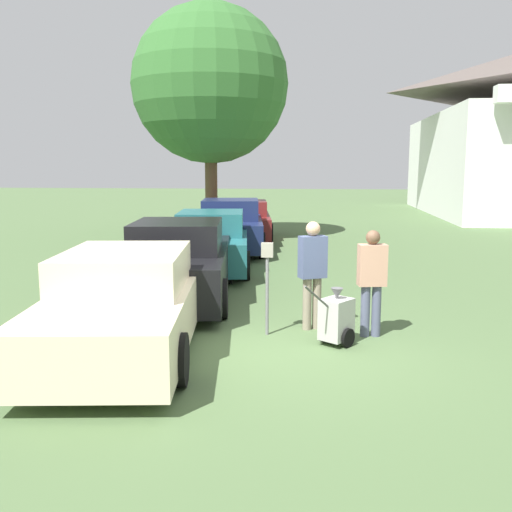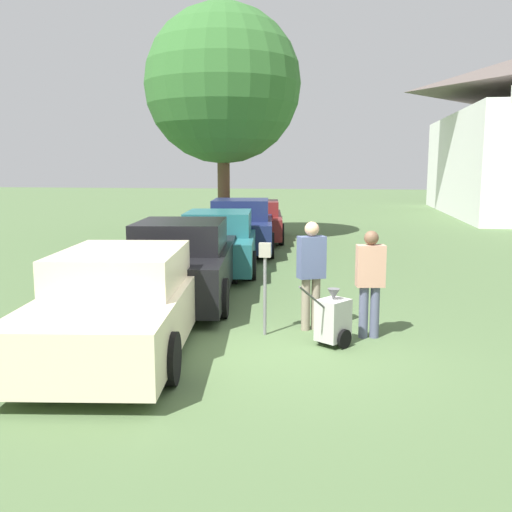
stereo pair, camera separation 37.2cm
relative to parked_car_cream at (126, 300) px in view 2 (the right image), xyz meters
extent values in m
plane|color=#4C663D|center=(2.24, 0.10, -0.66)|extent=(120.00, 120.00, 0.00)
cube|color=beige|center=(-0.01, 0.04, -0.12)|extent=(2.47, 5.27, 0.73)
cube|color=beige|center=(0.02, -0.16, 0.51)|extent=(1.87, 2.32, 0.52)
cylinder|color=black|center=(-1.10, 1.49, -0.34)|extent=(0.26, 0.66, 0.64)
cylinder|color=black|center=(0.69, 1.72, -0.34)|extent=(0.26, 0.66, 0.64)
cylinder|color=black|center=(-0.70, -1.63, -0.34)|extent=(0.26, 0.66, 0.64)
cylinder|color=black|center=(1.09, -1.41, -0.34)|extent=(0.26, 0.66, 0.64)
cube|color=black|center=(-0.01, 3.01, -0.07)|extent=(2.42, 4.92, 0.81)
cube|color=black|center=(0.02, 2.83, 0.61)|extent=(1.85, 2.17, 0.56)
cylinder|color=black|center=(-1.08, 4.35, -0.31)|extent=(0.27, 0.71, 0.69)
cylinder|color=black|center=(0.70, 4.58, -0.31)|extent=(0.27, 0.71, 0.69)
cylinder|color=black|center=(-0.71, 1.45, -0.31)|extent=(0.27, 0.71, 0.69)
cylinder|color=black|center=(1.07, 1.68, -0.31)|extent=(0.27, 0.71, 0.69)
cube|color=#23666B|center=(-0.01, 6.39, -0.11)|extent=(2.37, 4.92, 0.74)
cube|color=#23666B|center=(0.02, 6.21, 0.54)|extent=(1.81, 2.17, 0.55)
cylinder|color=black|center=(-1.06, 7.74, -0.32)|extent=(0.26, 0.69, 0.68)
cylinder|color=black|center=(0.67, 7.96, -0.32)|extent=(0.26, 0.69, 0.68)
cylinder|color=black|center=(-0.68, 4.83, -0.32)|extent=(0.26, 0.69, 0.68)
cylinder|color=black|center=(1.05, 5.05, -0.32)|extent=(0.26, 0.69, 0.68)
cube|color=#19234C|center=(-0.01, 9.52, -0.05)|extent=(2.45, 4.84, 0.80)
cube|color=#19234C|center=(0.02, 9.34, 0.64)|extent=(1.89, 2.14, 0.59)
cylinder|color=black|center=(-1.10, 10.83, -0.29)|extent=(0.27, 0.76, 0.74)
cylinder|color=black|center=(0.72, 11.06, -0.29)|extent=(0.27, 0.76, 0.74)
cylinder|color=black|center=(-0.73, 7.98, -0.29)|extent=(0.27, 0.76, 0.74)
cylinder|color=black|center=(1.09, 8.21, -0.29)|extent=(0.27, 0.76, 0.74)
cube|color=maroon|center=(-0.01, 12.36, -0.11)|extent=(2.42, 4.89, 0.71)
cube|color=maroon|center=(0.02, 12.18, 0.49)|extent=(1.86, 2.16, 0.49)
cylinder|color=black|center=(-1.08, 13.69, -0.30)|extent=(0.27, 0.74, 0.72)
cylinder|color=black|center=(0.70, 13.92, -0.30)|extent=(0.27, 0.74, 0.72)
cylinder|color=black|center=(-0.71, 10.81, -0.30)|extent=(0.27, 0.74, 0.72)
cylinder|color=black|center=(1.07, 11.04, -0.30)|extent=(0.27, 0.74, 0.72)
cylinder|color=slate|center=(1.92, 0.79, -0.05)|extent=(0.05, 0.05, 1.22)
cube|color=gray|center=(1.92, 0.79, 0.67)|extent=(0.18, 0.09, 0.22)
cylinder|color=gray|center=(2.68, 1.22, -0.24)|extent=(0.14, 0.14, 0.84)
cylinder|color=gray|center=(2.53, 1.15, -0.24)|extent=(0.14, 0.14, 0.84)
cube|color=#4C597F|center=(2.61, 1.19, 0.51)|extent=(0.47, 0.38, 0.66)
sphere|color=tan|center=(2.61, 1.19, 0.96)|extent=(0.23, 0.23, 0.23)
cylinder|color=#515670|center=(3.59, 0.90, -0.26)|extent=(0.14, 0.14, 0.79)
cylinder|color=#515670|center=(3.42, 0.87, -0.26)|extent=(0.14, 0.14, 0.79)
cube|color=tan|center=(3.51, 0.89, 0.45)|extent=(0.45, 0.28, 0.63)
sphere|color=brown|center=(3.51, 0.89, 0.87)|extent=(0.22, 0.22, 0.22)
cube|color=#B2B2AD|center=(2.97, 0.41, -0.28)|extent=(0.55, 0.57, 0.60)
cone|color=#59595B|center=(2.97, 0.41, 0.10)|extent=(0.18, 0.18, 0.16)
cylinder|color=#4C4C4C|center=(2.70, 0.03, 0.12)|extent=(0.37, 0.49, 0.43)
cylinder|color=black|center=(2.80, 0.53, -0.52)|extent=(0.21, 0.26, 0.28)
cylinder|color=black|center=(3.14, 0.28, -0.52)|extent=(0.21, 0.26, 0.28)
cylinder|color=brown|center=(-1.19, 12.61, 0.89)|extent=(0.44, 0.44, 3.10)
sphere|color=#33662D|center=(-1.19, 12.61, 4.77)|extent=(5.49, 5.49, 5.49)
camera|label=1|loc=(2.71, -7.72, 1.91)|focal=40.00mm
camera|label=2|loc=(3.08, -7.67, 1.91)|focal=40.00mm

